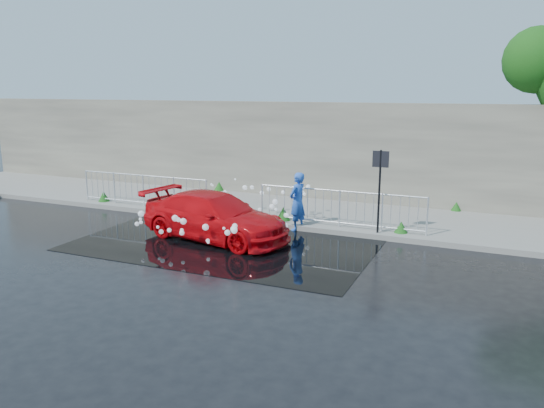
# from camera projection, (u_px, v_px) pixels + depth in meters

# --- Properties ---
(ground) EXTENTS (90.00, 90.00, 0.00)m
(ground) POSITION_uv_depth(u_px,v_px,m) (192.00, 250.00, 13.86)
(ground) COLOR black
(ground) RESTS_ON ground
(pavement) EXTENTS (30.00, 4.00, 0.15)m
(pavement) POSITION_uv_depth(u_px,v_px,m) (269.00, 208.00, 18.32)
(pavement) COLOR gray
(pavement) RESTS_ON ground
(curb) EXTENTS (30.00, 0.25, 0.16)m
(curb) POSITION_uv_depth(u_px,v_px,m) (243.00, 221.00, 16.53)
(curb) COLOR gray
(curb) RESTS_ON ground
(retaining_wall) EXTENTS (30.00, 0.60, 3.50)m
(retaining_wall) POSITION_uv_depth(u_px,v_px,m) (292.00, 149.00, 19.90)
(retaining_wall) COLOR #5D584E
(retaining_wall) RESTS_ON pavement
(puddle) EXTENTS (8.00, 5.00, 0.01)m
(puddle) POSITION_uv_depth(u_px,v_px,m) (227.00, 242.00, 14.56)
(puddle) COLOR black
(puddle) RESTS_ON ground
(sign_post) EXTENTS (0.45, 0.06, 2.50)m
(sign_post) POSITION_uv_depth(u_px,v_px,m) (380.00, 178.00, 14.63)
(sign_post) COLOR black
(sign_post) RESTS_ON ground
(railing_left) EXTENTS (5.05, 0.05, 1.10)m
(railing_left) POSITION_uv_depth(u_px,v_px,m) (143.00, 189.00, 18.26)
(railing_left) COLOR silver
(railing_left) RESTS_ON pavement
(railing_right) EXTENTS (5.05, 0.05, 1.10)m
(railing_right) POSITION_uv_depth(u_px,v_px,m) (339.00, 207.00, 15.54)
(railing_right) COLOR silver
(railing_right) RESTS_ON pavement
(weeds) EXTENTS (12.17, 3.93, 0.42)m
(weeds) POSITION_uv_depth(u_px,v_px,m) (256.00, 204.00, 17.86)
(weeds) COLOR #114213
(weeds) RESTS_ON pavement
(water_spray) EXTENTS (3.56, 5.55, 1.02)m
(water_spray) POSITION_uv_depth(u_px,v_px,m) (242.00, 210.00, 15.35)
(water_spray) COLOR white
(water_spray) RESTS_ON ground
(red_car) EXTENTS (4.71, 2.56, 1.30)m
(red_car) POSITION_uv_depth(u_px,v_px,m) (215.00, 216.00, 14.80)
(red_car) COLOR red
(red_car) RESTS_ON ground
(person) EXTENTS (0.58, 0.73, 1.74)m
(person) POSITION_uv_depth(u_px,v_px,m) (297.00, 202.00, 15.66)
(person) COLOR blue
(person) RESTS_ON ground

